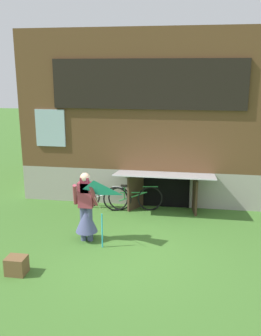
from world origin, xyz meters
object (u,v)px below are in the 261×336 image
at_px(bicycle_silver, 104,197).
at_px(wooden_crate, 17,265).
at_px(bicycle_green, 133,198).
at_px(person, 86,213).
at_px(kite, 94,196).

xyz_separation_m(bicycle_silver, wooden_crate, (-0.91, -3.82, -0.19)).
height_order(bicycle_green, bicycle_silver, bicycle_green).
xyz_separation_m(person, wooden_crate, (-0.98, -1.69, -0.53)).
distance_m(bicycle_green, wooden_crate, 4.18).
height_order(person, bicycle_green, person).
xyz_separation_m(kite, bicycle_silver, (-0.41, 2.62, -0.93)).
relative_size(bicycle_silver, wooden_crate, 4.20).
bearing_deg(kite, bicycle_green, 80.03).
bearing_deg(bicycle_silver, bicycle_green, 3.24).
bearing_deg(bicycle_silver, wooden_crate, -97.83).
bearing_deg(person, wooden_crate, -102.70).
bearing_deg(kite, bicycle_silver, 98.80).
height_order(kite, bicycle_silver, kite).
distance_m(bicycle_green, bicycle_silver, 0.86).
height_order(bicycle_green, wooden_crate, bicycle_green).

